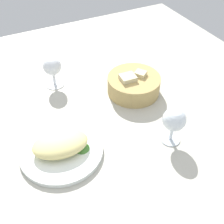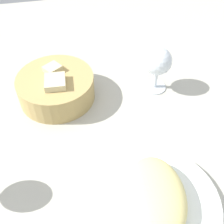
# 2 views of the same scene
# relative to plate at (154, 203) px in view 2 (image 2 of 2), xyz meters

# --- Properties ---
(ground_plane) EXTENTS (1.40, 1.40, 0.02)m
(ground_plane) POSITION_rel_plate_xyz_m (0.16, 0.07, -0.02)
(ground_plane) COLOR #AEAB9E
(plate) EXTENTS (0.23, 0.23, 0.01)m
(plate) POSITION_rel_plate_xyz_m (0.00, 0.00, 0.00)
(plate) COLOR white
(plate) RESTS_ON ground_plane
(omelette) EXTENTS (0.17, 0.13, 0.04)m
(omelette) POSITION_rel_plate_xyz_m (0.00, 0.00, 0.03)
(omelette) COLOR #E8D986
(omelette) RESTS_ON plate
(lettuce_garnish) EXTENTS (0.04, 0.04, 0.01)m
(lettuce_garnish) POSITION_rel_plate_xyz_m (0.05, -0.02, 0.01)
(lettuce_garnish) COLOR #438032
(lettuce_garnish) RESTS_ON plate
(bread_basket) EXTENTS (0.18, 0.18, 0.08)m
(bread_basket) POSITION_rel_plate_xyz_m (0.32, 0.15, 0.03)
(bread_basket) COLOR tan
(bread_basket) RESTS_ON ground_plane
(wine_glass_near) EXTENTS (0.07, 0.07, 0.12)m
(wine_glass_near) POSITION_rel_plate_xyz_m (0.30, -0.10, 0.07)
(wine_glass_near) COLOR silver
(wine_glass_near) RESTS_ON ground_plane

